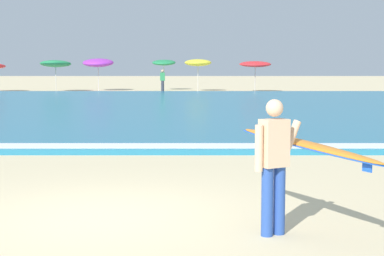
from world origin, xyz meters
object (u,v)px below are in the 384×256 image
at_px(beach_umbrella_3, 162,63).
at_px(beach_umbrella_4, 196,63).
at_px(surfer_with_board, 288,153).
at_px(beachgoer_near_row_left, 161,81).
at_px(beach_umbrella_2, 96,63).
at_px(beach_umbrella_5, 253,64).
at_px(beach_umbrella_1, 54,64).

height_order(beach_umbrella_3, beach_umbrella_4, beach_umbrella_3).
bearing_deg(surfer_with_board, beach_umbrella_3, 94.91).
bearing_deg(beachgoer_near_row_left, beach_umbrella_4, 41.60).
xyz_separation_m(surfer_with_board, beachgoer_near_row_left, (-3.23, 34.64, -0.19)).
bearing_deg(beach_umbrella_4, surfer_with_board, -88.72).
bearing_deg(beach_umbrella_3, surfer_with_board, -85.09).
distance_m(beach_umbrella_2, beach_umbrella_5, 11.23).
xyz_separation_m(surfer_with_board, beach_umbrella_1, (-10.75, 36.21, 0.93)).
xyz_separation_m(surfer_with_board, beach_umbrella_3, (-3.30, 38.46, 1.00)).
distance_m(beach_umbrella_5, beachgoer_near_row_left, 6.50).
distance_m(beach_umbrella_1, beachgoer_near_row_left, 7.77).
bearing_deg(beach_umbrella_5, beach_umbrella_1, 177.60).
bearing_deg(beach_umbrella_5, beach_umbrella_2, 170.59).
bearing_deg(beachgoer_near_row_left, beach_umbrella_3, 91.16).
distance_m(beach_umbrella_2, beach_umbrella_4, 7.18).
height_order(beach_umbrella_4, beach_umbrella_5, beach_umbrella_4).
bearing_deg(surfer_with_board, beach_umbrella_5, 85.02).
relative_size(beach_umbrella_1, beach_umbrella_5, 1.04).
bearing_deg(beach_umbrella_5, beach_umbrella_3, 156.17).
bearing_deg(beach_umbrella_4, beach_umbrella_1, -176.72).
bearing_deg(beach_umbrella_3, beachgoer_near_row_left, -88.84).
relative_size(beach_umbrella_1, beachgoer_near_row_left, 1.45).
xyz_separation_m(beach_umbrella_4, beachgoer_near_row_left, (-2.41, -2.14, -1.19)).
height_order(beach_umbrella_1, beach_umbrella_2, beach_umbrella_2).
bearing_deg(beach_umbrella_2, beach_umbrella_1, -155.70).
distance_m(beach_umbrella_1, beach_umbrella_2, 3.05).
relative_size(surfer_with_board, beachgoer_near_row_left, 1.69).
bearing_deg(beach_umbrella_2, surfer_with_board, -77.99).
relative_size(surfer_with_board, beach_umbrella_2, 1.10).
height_order(beach_umbrella_1, beach_umbrella_4, beach_umbrella_4).
distance_m(surfer_with_board, beach_umbrella_5, 35.77).
bearing_deg(surfer_with_board, beachgoer_near_row_left, 95.32).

